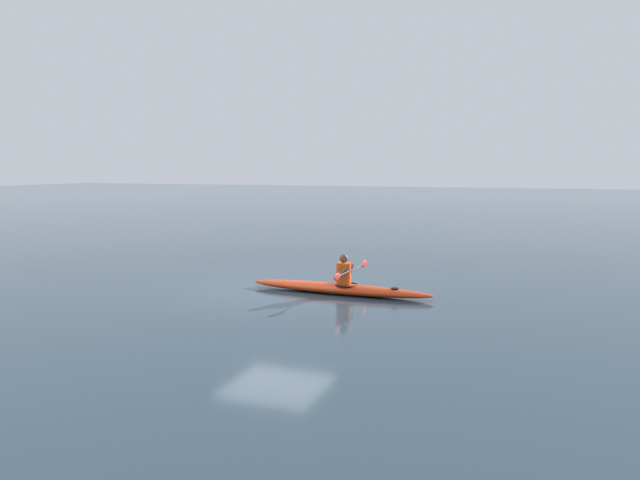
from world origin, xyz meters
name	(u,v)px	position (x,y,z in m)	size (l,w,h in m)	color
ground_plane	(276,290)	(0.00, 0.00, 0.00)	(160.00, 160.00, 0.00)	#283D4C
kayak	(339,288)	(-1.59, -0.22, 0.13)	(4.68, 0.74, 0.25)	red
kayaker	(345,271)	(-1.73, -0.22, 0.56)	(0.43, 2.36, 0.73)	#E04C14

